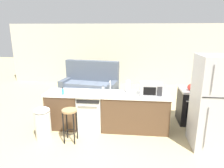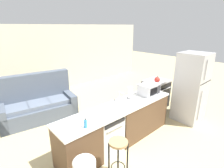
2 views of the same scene
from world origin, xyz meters
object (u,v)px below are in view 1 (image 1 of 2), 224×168
(soap_bottle, at_px, (103,90))
(trash_bin, at_px, (43,123))
(dishwasher, at_px, (91,111))
(bar_stool, at_px, (70,119))
(paper_towel_roll, at_px, (128,87))
(kettle, at_px, (191,87))
(stove_range, at_px, (194,106))
(dish_soap_bottle, at_px, (63,91))
(couch, at_px, (90,85))
(refrigerator, at_px, (213,103))
(microwave, at_px, (151,89))

(soap_bottle, bearing_deg, trash_bin, -151.37)
(dishwasher, bearing_deg, bar_stool, -113.68)
(paper_towel_roll, relative_size, trash_bin, 0.38)
(kettle, xyz_separation_m, bar_stool, (-2.74, -1.12, -0.45))
(dishwasher, distance_m, bar_stool, 0.76)
(stove_range, distance_m, paper_towel_roll, 1.85)
(dishwasher, bearing_deg, trash_bin, -145.94)
(dish_soap_bottle, relative_size, trash_bin, 0.24)
(dishwasher, xyz_separation_m, soap_bottle, (0.31, 0.04, 0.55))
(stove_range, distance_m, couch, 3.63)
(paper_towel_roll, distance_m, dish_soap_bottle, 1.54)
(dish_soap_bottle, xyz_separation_m, bar_stool, (0.30, -0.50, -0.44))
(stove_range, distance_m, dish_soap_bottle, 3.33)
(stove_range, bearing_deg, trash_bin, -161.51)
(kettle, distance_m, trash_bin, 3.59)
(dishwasher, height_order, soap_bottle, soap_bottle)
(refrigerator, xyz_separation_m, trash_bin, (-3.54, -0.09, -0.57))
(dishwasher, xyz_separation_m, bar_stool, (-0.30, -0.69, 0.11))
(bar_stool, bearing_deg, dishwasher, 66.32)
(microwave, height_order, soap_bottle, microwave)
(kettle, bearing_deg, dish_soap_bottle, -168.46)
(soap_bottle, xyz_separation_m, bar_stool, (-0.61, -0.74, -0.44))
(stove_range, distance_m, bar_stool, 3.16)
(soap_bottle, xyz_separation_m, dish_soap_bottle, (-0.91, -0.24, 0.00))
(refrigerator, bearing_deg, kettle, 99.66)
(microwave, bearing_deg, dish_soap_bottle, -174.49)
(refrigerator, height_order, soap_bottle, refrigerator)
(dishwasher, bearing_deg, soap_bottle, 8.31)
(microwave, distance_m, couch, 3.16)
(refrigerator, xyz_separation_m, paper_towel_roll, (-1.70, 0.69, 0.09))
(refrigerator, distance_m, trash_bin, 3.59)
(dishwasher, distance_m, trash_bin, 1.14)
(refrigerator, bearing_deg, paper_towel_roll, 157.87)
(microwave, bearing_deg, couch, 128.99)
(refrigerator, height_order, paper_towel_roll, refrigerator)
(bar_stool, height_order, trash_bin, same)
(microwave, distance_m, bar_stool, 1.93)
(microwave, bearing_deg, stove_range, 25.12)
(refrigerator, height_order, kettle, refrigerator)
(stove_range, xyz_separation_m, soap_bottle, (-2.29, -0.50, 0.52))
(dishwasher, height_order, microwave, microwave)
(paper_towel_roll, height_order, kettle, paper_towel_roll)
(paper_towel_roll, bearing_deg, couch, 122.04)
(dishwasher, distance_m, stove_range, 2.66)
(trash_bin, bearing_deg, refrigerator, 1.39)
(refrigerator, relative_size, dish_soap_bottle, 10.77)
(trash_bin, bearing_deg, microwave, 15.00)
(kettle, bearing_deg, dishwasher, -170.15)
(dishwasher, relative_size, refrigerator, 0.44)
(paper_towel_roll, distance_m, bar_stool, 1.55)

